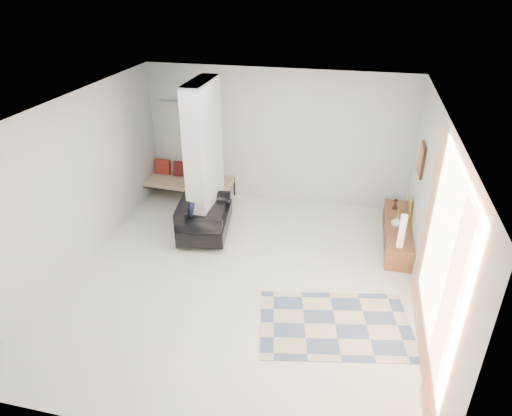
# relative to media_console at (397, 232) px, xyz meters

# --- Properties ---
(floor) EXTENTS (6.00, 6.00, 0.00)m
(floor) POSITION_rel_media_console_xyz_m (-2.52, -1.70, -0.20)
(floor) COLOR white
(floor) RESTS_ON ground
(ceiling) EXTENTS (6.00, 6.00, 0.00)m
(ceiling) POSITION_rel_media_console_xyz_m (-2.52, -1.70, 2.60)
(ceiling) COLOR white
(ceiling) RESTS_ON wall_back
(wall_back) EXTENTS (6.00, 0.00, 6.00)m
(wall_back) POSITION_rel_media_console_xyz_m (-2.52, 1.30, 1.20)
(wall_back) COLOR silver
(wall_back) RESTS_ON ground
(wall_front) EXTENTS (6.00, 0.00, 6.00)m
(wall_front) POSITION_rel_media_console_xyz_m (-2.52, -4.70, 1.20)
(wall_front) COLOR silver
(wall_front) RESTS_ON ground
(wall_left) EXTENTS (0.00, 6.00, 6.00)m
(wall_left) POSITION_rel_media_console_xyz_m (-5.27, -1.70, 1.20)
(wall_left) COLOR silver
(wall_left) RESTS_ON ground
(wall_right) EXTENTS (0.00, 6.00, 6.00)m
(wall_right) POSITION_rel_media_console_xyz_m (0.23, -1.70, 1.20)
(wall_right) COLOR silver
(wall_right) RESTS_ON ground
(partition_column) EXTENTS (0.35, 1.20, 2.80)m
(partition_column) POSITION_rel_media_console_xyz_m (-3.62, -0.10, 1.20)
(partition_column) COLOR silver
(partition_column) RESTS_ON floor
(hallway_door) EXTENTS (0.85, 0.06, 2.04)m
(hallway_door) POSITION_rel_media_console_xyz_m (-4.62, 1.26, 0.82)
(hallway_door) COLOR silver
(hallway_door) RESTS_ON floor
(curtain) EXTENTS (0.00, 2.55, 2.55)m
(curtain) POSITION_rel_media_console_xyz_m (0.15, -2.85, 1.25)
(curtain) COLOR #FF8043
(curtain) RESTS_ON wall_right
(wall_art) EXTENTS (0.04, 0.45, 0.55)m
(wall_art) POSITION_rel_media_console_xyz_m (0.20, -0.00, 1.45)
(wall_art) COLOR #3B1E10
(wall_art) RESTS_ON wall_right
(media_console) EXTENTS (0.45, 1.96, 0.80)m
(media_console) POSITION_rel_media_console_xyz_m (0.00, 0.00, 0.00)
(media_console) COLOR brown
(media_console) RESTS_ON floor
(loveseat) EXTENTS (1.06, 1.56, 0.76)m
(loveseat) POSITION_rel_media_console_xyz_m (-3.58, -0.51, 0.16)
(loveseat) COLOR silver
(loveseat) RESTS_ON floor
(daybed) EXTENTS (2.01, 0.94, 0.77)m
(daybed) POSITION_rel_media_console_xyz_m (-4.44, 0.90, 0.21)
(daybed) COLOR black
(daybed) RESTS_ON floor
(area_rug) EXTENTS (2.36, 1.80, 0.01)m
(area_rug) POSITION_rel_media_console_xyz_m (-0.92, -2.49, -0.20)
(area_rug) COLOR #C2B494
(area_rug) RESTS_ON floor
(cylinder_lamp) EXTENTS (0.11, 0.11, 0.59)m
(cylinder_lamp) POSITION_rel_media_console_xyz_m (-0.02, -0.81, 0.49)
(cylinder_lamp) COLOR white
(cylinder_lamp) RESTS_ON media_console
(bronze_figurine) EXTENTS (0.11, 0.11, 0.21)m
(bronze_figurine) POSITION_rel_media_console_xyz_m (-0.05, 0.56, 0.30)
(bronze_figurine) COLOR #311C15
(bronze_figurine) RESTS_ON media_console
(vase) EXTENTS (0.20, 0.20, 0.20)m
(vase) POSITION_rel_media_console_xyz_m (-0.05, -0.14, 0.30)
(vase) COLOR white
(vase) RESTS_ON media_console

